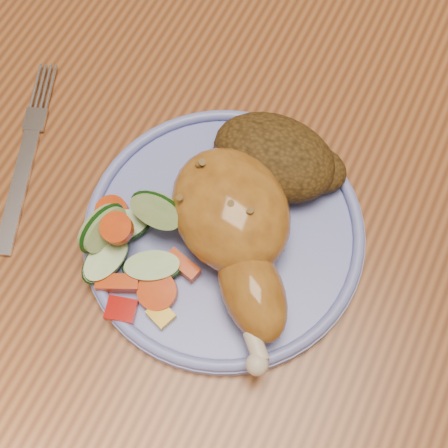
# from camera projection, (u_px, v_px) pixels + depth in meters

# --- Properties ---
(ground) EXTENTS (4.00, 4.00, 0.00)m
(ground) POSITION_uv_depth(u_px,v_px,m) (261.00, 320.00, 1.28)
(ground) COLOR brown
(ground) RESTS_ON ground
(dining_table) EXTENTS (0.90, 1.40, 0.75)m
(dining_table) POSITION_uv_depth(u_px,v_px,m) (296.00, 166.00, 0.67)
(dining_table) COLOR brown
(dining_table) RESTS_ON ground
(plate) EXTENTS (0.24, 0.24, 0.01)m
(plate) POSITION_uv_depth(u_px,v_px,m) (224.00, 233.00, 0.54)
(plate) COLOR #717DD3
(plate) RESTS_ON dining_table
(plate_rim) EXTENTS (0.24, 0.24, 0.01)m
(plate_rim) POSITION_uv_depth(u_px,v_px,m) (224.00, 229.00, 0.53)
(plate_rim) COLOR #717DD3
(plate_rim) RESTS_ON plate
(chicken_leg) EXTENTS (0.17, 0.18, 0.06)m
(chicken_leg) POSITION_uv_depth(u_px,v_px,m) (236.00, 229.00, 0.51)
(chicken_leg) COLOR #AC6C24
(chicken_leg) RESTS_ON plate
(rice_pilaf) EXTENTS (0.12, 0.08, 0.05)m
(rice_pilaf) POSITION_uv_depth(u_px,v_px,m) (277.00, 158.00, 0.54)
(rice_pilaf) COLOR #483112
(rice_pilaf) RESTS_ON plate
(vegetable_pile) EXTENTS (0.11, 0.12, 0.06)m
(vegetable_pile) POSITION_uv_depth(u_px,v_px,m) (130.00, 244.00, 0.51)
(vegetable_pile) COLOR #A50A05
(vegetable_pile) RESTS_ON plate
(fork) EXTENTS (0.08, 0.17, 0.00)m
(fork) POSITION_uv_depth(u_px,v_px,m) (25.00, 161.00, 0.57)
(fork) COLOR silver
(fork) RESTS_ON dining_table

